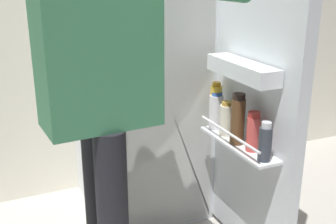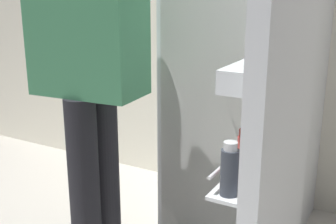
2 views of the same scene
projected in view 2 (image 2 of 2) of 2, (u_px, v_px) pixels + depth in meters
refrigerator at (250, 70)px, 1.96m from camera, size 0.66×1.25×1.61m
person at (91, 55)px, 1.61m from camera, size 0.55×0.69×1.56m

